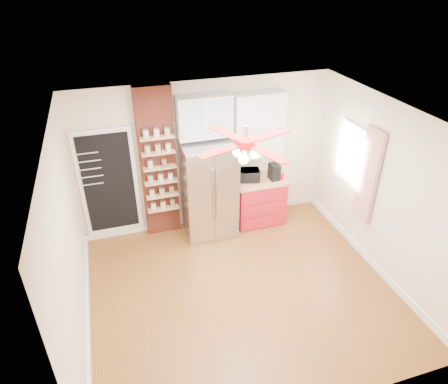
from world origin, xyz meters
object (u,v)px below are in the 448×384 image
object	(u,v)px
red_cabinet	(258,200)
toaster_oven	(249,175)
fridge	(209,190)
ceiling_fan	(246,143)
canister_left	(281,176)
pantry_jar_oats	(150,164)
coffee_maker	(274,172)

from	to	relation	value
red_cabinet	toaster_oven	world-z (taller)	toaster_oven
fridge	ceiling_fan	xyz separation A→B (m)	(0.05, -1.63, 1.55)
fridge	toaster_oven	distance (m)	0.78
canister_left	pantry_jar_oats	bearing A→B (deg)	174.75
fridge	pantry_jar_oats	size ratio (longest dim) A/B	12.37
fridge	toaster_oven	size ratio (longest dim) A/B	4.56
red_cabinet	fridge	bearing A→B (deg)	-177.05
canister_left	toaster_oven	bearing A→B (deg)	166.98
ceiling_fan	toaster_oven	distance (m)	2.32
ceiling_fan	coffee_maker	bearing A→B (deg)	54.06
red_cabinet	coffee_maker	bearing A→B (deg)	-15.63
toaster_oven	coffee_maker	bearing A→B (deg)	1.55
ceiling_fan	pantry_jar_oats	distance (m)	2.26
toaster_oven	canister_left	size ratio (longest dim) A/B	2.91
fridge	ceiling_fan	bearing A→B (deg)	-88.24
canister_left	red_cabinet	bearing A→B (deg)	162.84
toaster_oven	coffee_maker	distance (m)	0.47
red_cabinet	toaster_oven	xyz separation A→B (m)	(-0.21, 0.02, 0.55)
toaster_oven	canister_left	xyz separation A→B (m)	(0.58, -0.13, -0.04)
red_cabinet	canister_left	size ratio (longest dim) A/B	7.12
ceiling_fan	pantry_jar_oats	bearing A→B (deg)	119.35
ceiling_fan	canister_left	xyz separation A→B (m)	(1.29, 1.57, -1.46)
ceiling_fan	coffee_maker	size ratio (longest dim) A/B	4.74
fridge	canister_left	world-z (taller)	fridge
canister_left	ceiling_fan	bearing A→B (deg)	-129.49
red_cabinet	coffee_maker	distance (m)	0.65
canister_left	pantry_jar_oats	xyz separation A→B (m)	(-2.29, 0.21, 0.48)
canister_left	pantry_jar_oats	world-z (taller)	pantry_jar_oats
red_cabinet	toaster_oven	size ratio (longest dim) A/B	2.45
fridge	red_cabinet	world-z (taller)	fridge
fridge	red_cabinet	size ratio (longest dim) A/B	1.86
toaster_oven	canister_left	bearing A→B (deg)	-0.46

